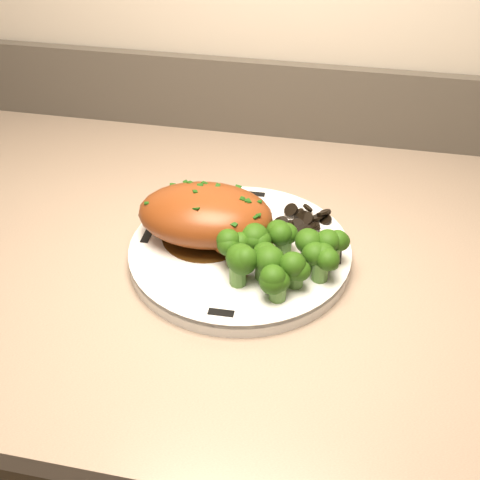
% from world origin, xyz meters
% --- Properties ---
extents(counter, '(1.89, 0.64, 0.94)m').
position_xyz_m(counter, '(0.21, 1.67, 0.41)').
color(counter, '#503B24').
rests_on(counter, ground).
extents(plate, '(0.27, 0.27, 0.02)m').
position_xyz_m(plate, '(0.59, 1.66, 0.83)').
color(plate, white).
rests_on(plate, counter).
extents(rim_accent_0, '(0.03, 0.01, 0.00)m').
position_xyz_m(rim_accent_0, '(0.58, 1.78, 0.84)').
color(rim_accent_0, black).
rests_on(rim_accent_0, plate).
extents(rim_accent_1, '(0.01, 0.03, 0.00)m').
position_xyz_m(rim_accent_1, '(0.47, 1.66, 0.84)').
color(rim_accent_1, black).
rests_on(rim_accent_1, plate).
extents(rim_accent_2, '(0.03, 0.01, 0.00)m').
position_xyz_m(rim_accent_2, '(0.59, 1.54, 0.84)').
color(rim_accent_2, black).
rests_on(rim_accent_2, plate).
extents(rim_accent_3, '(0.01, 0.03, 0.00)m').
position_xyz_m(rim_accent_3, '(0.70, 1.66, 0.84)').
color(rim_accent_3, black).
rests_on(rim_accent_3, plate).
extents(gravy_pool, '(0.11, 0.11, 0.00)m').
position_xyz_m(gravy_pool, '(0.54, 1.67, 0.84)').
color(gravy_pool, '#3F240B').
rests_on(gravy_pool, plate).
extents(chicken_breast, '(0.17, 0.12, 0.06)m').
position_xyz_m(chicken_breast, '(0.55, 1.67, 0.87)').
color(chicken_breast, brown).
rests_on(chicken_breast, plate).
extents(mushroom_pile, '(0.08, 0.06, 0.02)m').
position_xyz_m(mushroom_pile, '(0.64, 1.72, 0.84)').
color(mushroom_pile, black).
rests_on(mushroom_pile, plate).
extents(broccoli_florets, '(0.14, 0.11, 0.04)m').
position_xyz_m(broccoli_florets, '(0.64, 1.62, 0.86)').
color(broccoli_florets, '#558237').
rests_on(broccoli_florets, plate).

